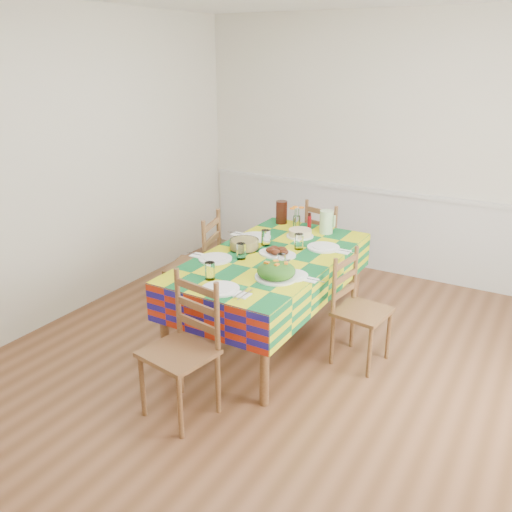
{
  "coord_description": "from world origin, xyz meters",
  "views": [
    {
      "loc": [
        1.56,
        -3.08,
        2.29
      ],
      "look_at": [
        -0.43,
        0.33,
        0.8
      ],
      "focal_mm": 38.0,
      "sensor_mm": 36.0,
      "label": 1
    }
  ],
  "objects_px": {
    "tea_pitcher": "(282,212)",
    "chair_left": "(198,267)",
    "green_pitcher": "(326,222)",
    "chair_far": "(327,245)",
    "meat_platter": "(277,252)",
    "chair_near": "(183,350)",
    "dining_table": "(271,264)",
    "chair_right": "(358,310)"
  },
  "relations": [
    {
      "from": "green_pitcher",
      "to": "chair_left",
      "type": "relative_size",
      "value": 0.21
    },
    {
      "from": "green_pitcher",
      "to": "tea_pitcher",
      "type": "height_order",
      "value": "tea_pitcher"
    },
    {
      "from": "dining_table",
      "to": "meat_platter",
      "type": "distance_m",
      "value": 0.12
    },
    {
      "from": "meat_platter",
      "to": "chair_left",
      "type": "bearing_deg",
      "value": -178.54
    },
    {
      "from": "meat_platter",
      "to": "green_pitcher",
      "type": "bearing_deg",
      "value": 81.07
    },
    {
      "from": "chair_right",
      "to": "chair_left",
      "type": "bearing_deg",
      "value": 96.62
    },
    {
      "from": "dining_table",
      "to": "tea_pitcher",
      "type": "height_order",
      "value": "tea_pitcher"
    },
    {
      "from": "tea_pitcher",
      "to": "chair_near",
      "type": "xyz_separation_m",
      "value": [
        0.35,
        -2.02,
        -0.38
      ]
    },
    {
      "from": "meat_platter",
      "to": "chair_left",
      "type": "distance_m",
      "value": 0.84
    },
    {
      "from": "meat_platter",
      "to": "chair_right",
      "type": "xyz_separation_m",
      "value": [
        0.72,
        -0.03,
        -0.33
      ]
    },
    {
      "from": "tea_pitcher",
      "to": "chair_near",
      "type": "bearing_deg",
      "value": -80.19
    },
    {
      "from": "green_pitcher",
      "to": "chair_near",
      "type": "bearing_deg",
      "value": -94.23
    },
    {
      "from": "chair_near",
      "to": "chair_far",
      "type": "xyz_separation_m",
      "value": [
        -0.02,
        2.4,
        -0.01
      ]
    },
    {
      "from": "tea_pitcher",
      "to": "chair_left",
      "type": "bearing_deg",
      "value": -117.06
    },
    {
      "from": "tea_pitcher",
      "to": "chair_far",
      "type": "xyz_separation_m",
      "value": [
        0.33,
        0.38,
        -0.39
      ]
    },
    {
      "from": "chair_near",
      "to": "chair_left",
      "type": "distance_m",
      "value": 1.43
    },
    {
      "from": "chair_left",
      "to": "chair_far",
      "type": "bearing_deg",
      "value": 133.01
    },
    {
      "from": "chair_far",
      "to": "chair_left",
      "type": "distance_m",
      "value": 1.4
    },
    {
      "from": "green_pitcher",
      "to": "chair_far",
      "type": "bearing_deg",
      "value": 110.16
    },
    {
      "from": "meat_platter",
      "to": "chair_near",
      "type": "bearing_deg",
      "value": -91.41
    },
    {
      "from": "dining_table",
      "to": "chair_far",
      "type": "height_order",
      "value": "chair_far"
    },
    {
      "from": "chair_far",
      "to": "chair_left",
      "type": "relative_size",
      "value": 0.94
    },
    {
      "from": "chair_far",
      "to": "chair_right",
      "type": "height_order",
      "value": "chair_far"
    },
    {
      "from": "green_pitcher",
      "to": "tea_pitcher",
      "type": "relative_size",
      "value": 0.97
    },
    {
      "from": "chair_left",
      "to": "chair_near",
      "type": "bearing_deg",
      "value": 17.53
    },
    {
      "from": "meat_platter",
      "to": "chair_left",
      "type": "relative_size",
      "value": 0.33
    },
    {
      "from": "green_pitcher",
      "to": "dining_table",
      "type": "bearing_deg",
      "value": -101.29
    },
    {
      "from": "chair_left",
      "to": "meat_platter",
      "type": "bearing_deg",
      "value": 76.68
    },
    {
      "from": "dining_table",
      "to": "chair_far",
      "type": "xyz_separation_m",
      "value": [
        -0.01,
        1.2,
        -0.2
      ]
    },
    {
      "from": "green_pitcher",
      "to": "chair_near",
      "type": "xyz_separation_m",
      "value": [
        -0.14,
        -1.96,
        -0.38
      ]
    },
    {
      "from": "dining_table",
      "to": "tea_pitcher",
      "type": "relative_size",
      "value": 8.72
    },
    {
      "from": "meat_platter",
      "to": "chair_right",
      "type": "relative_size",
      "value": 0.37
    },
    {
      "from": "chair_left",
      "to": "chair_right",
      "type": "distance_m",
      "value": 1.52
    },
    {
      "from": "dining_table",
      "to": "chair_left",
      "type": "distance_m",
      "value": 0.78
    },
    {
      "from": "meat_platter",
      "to": "tea_pitcher",
      "type": "height_order",
      "value": "tea_pitcher"
    },
    {
      "from": "chair_right",
      "to": "chair_far",
      "type": "bearing_deg",
      "value": 39.69
    },
    {
      "from": "chair_far",
      "to": "meat_platter",
      "type": "bearing_deg",
      "value": 105.03
    },
    {
      "from": "chair_right",
      "to": "meat_platter",
      "type": "bearing_deg",
      "value": 94.74
    },
    {
      "from": "chair_far",
      "to": "dining_table",
      "type": "bearing_deg",
      "value": 103.18
    },
    {
      "from": "chair_near",
      "to": "chair_left",
      "type": "bearing_deg",
      "value": 131.55
    },
    {
      "from": "dining_table",
      "to": "chair_far",
      "type": "bearing_deg",
      "value": 90.45
    },
    {
      "from": "chair_near",
      "to": "chair_right",
      "type": "distance_m",
      "value": 1.42
    }
  ]
}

